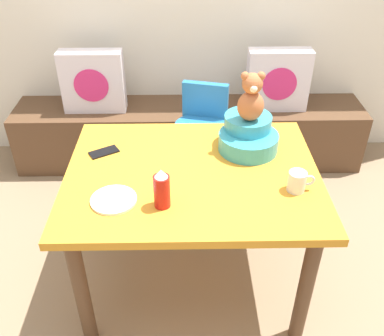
# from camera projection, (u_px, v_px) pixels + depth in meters

# --- Properties ---
(ground_plane) EXTENTS (8.00, 8.00, 0.00)m
(ground_plane) POSITION_uv_depth(u_px,v_px,m) (192.00, 277.00, 2.45)
(ground_plane) COLOR #8C7256
(window_bench) EXTENTS (2.60, 0.44, 0.46)m
(window_bench) POSITION_uv_depth(u_px,v_px,m) (189.00, 134.00, 3.32)
(window_bench) COLOR brown
(window_bench) RESTS_ON ground_plane
(pillow_floral_left) EXTENTS (0.44, 0.15, 0.44)m
(pillow_floral_left) POSITION_uv_depth(u_px,v_px,m) (93.00, 82.00, 3.04)
(pillow_floral_left) COLOR silver
(pillow_floral_left) RESTS_ON window_bench
(pillow_floral_right) EXTENTS (0.44, 0.15, 0.44)m
(pillow_floral_right) POSITION_uv_depth(u_px,v_px,m) (278.00, 80.00, 3.06)
(pillow_floral_right) COLOR silver
(pillow_floral_right) RESTS_ON window_bench
(book_stack) EXTENTS (0.20, 0.14, 0.06)m
(book_stack) POSITION_uv_depth(u_px,v_px,m) (206.00, 103.00, 3.17)
(book_stack) COLOR #907EA4
(book_stack) RESTS_ON window_bench
(dining_table) EXTENTS (1.20, 0.94, 0.74)m
(dining_table) POSITION_uv_depth(u_px,v_px,m) (192.00, 189.00, 2.09)
(dining_table) COLOR orange
(dining_table) RESTS_ON ground_plane
(highchair) EXTENTS (0.40, 0.50, 0.79)m
(highchair) POSITION_uv_depth(u_px,v_px,m) (201.00, 129.00, 2.80)
(highchair) COLOR #2672B2
(highchair) RESTS_ON ground_plane
(infant_seat_teal) EXTENTS (0.30, 0.33, 0.16)m
(infant_seat_teal) POSITION_uv_depth(u_px,v_px,m) (248.00, 135.00, 2.17)
(infant_seat_teal) COLOR teal
(infant_seat_teal) RESTS_ON dining_table
(teddy_bear) EXTENTS (0.13, 0.12, 0.25)m
(teddy_bear) POSITION_uv_depth(u_px,v_px,m) (251.00, 98.00, 2.05)
(teddy_bear) COLOR #B4643A
(teddy_bear) RESTS_ON infant_seat_teal
(ketchup_bottle) EXTENTS (0.07, 0.07, 0.18)m
(ketchup_bottle) POSITION_uv_depth(u_px,v_px,m) (162.00, 189.00, 1.78)
(ketchup_bottle) COLOR red
(ketchup_bottle) RESTS_ON dining_table
(coffee_mug) EXTENTS (0.12, 0.08, 0.09)m
(coffee_mug) POSITION_uv_depth(u_px,v_px,m) (297.00, 181.00, 1.89)
(coffee_mug) COLOR silver
(coffee_mug) RESTS_ON dining_table
(dinner_plate_near) EXTENTS (0.20, 0.20, 0.01)m
(dinner_plate_near) POSITION_uv_depth(u_px,v_px,m) (114.00, 200.00, 1.85)
(dinner_plate_near) COLOR white
(dinner_plate_near) RESTS_ON dining_table
(cell_phone) EXTENTS (0.16, 0.13, 0.01)m
(cell_phone) POSITION_uv_depth(u_px,v_px,m) (104.00, 152.00, 2.16)
(cell_phone) COLOR black
(cell_phone) RESTS_ON dining_table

